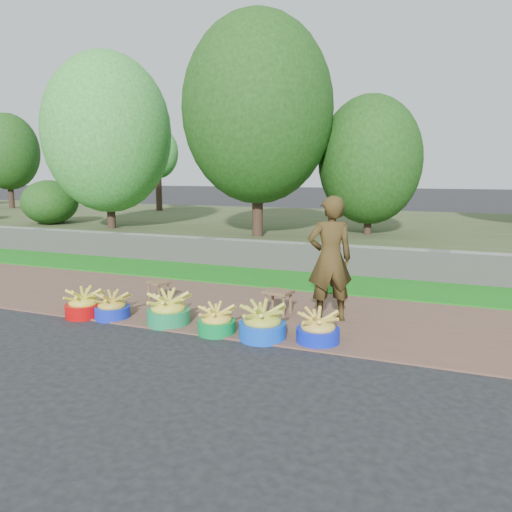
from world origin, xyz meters
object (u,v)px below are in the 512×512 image
at_px(basin_c, 168,310).
at_px(stool_right, 278,295).
at_px(basin_d, 217,321).
at_px(basin_e, 262,324).
at_px(stool_left, 159,285).
at_px(basin_f, 318,329).
at_px(vendor_woman, 330,259).
at_px(basin_a, 84,305).
at_px(basin_b, 112,307).

distance_m(basin_c, stool_right, 1.44).
distance_m(basin_d, basin_e, 0.57).
xyz_separation_m(basin_e, stool_left, (-2.04, 1.01, 0.06)).
bearing_deg(stool_left, basin_f, -18.96).
bearing_deg(vendor_woman, basin_e, 32.55).
bearing_deg(basin_f, stool_left, 161.04).
distance_m(basin_a, stool_left, 1.16).
relative_size(basin_a, stool_left, 1.28).
distance_m(basin_f, vendor_woman, 1.08).
bearing_deg(vendor_woman, basin_a, -10.32).
bearing_deg(basin_f, basin_a, -177.18).
relative_size(basin_a, basin_d, 1.08).
xyz_separation_m(basin_b, basin_c, (0.81, 0.06, 0.03)).
bearing_deg(stool_left, basin_a, -112.84).
relative_size(basin_d, vendor_woman, 0.29).
height_order(basin_f, stool_right, basin_f).
xyz_separation_m(basin_c, basin_d, (0.71, -0.09, -0.03)).
relative_size(basin_e, basin_f, 1.12).
distance_m(basin_a, vendor_woman, 3.25).
relative_size(basin_d, basin_e, 0.83).
bearing_deg(basin_d, basin_f, 5.87).
bearing_deg(basin_d, stool_right, 68.27).
height_order(basin_c, basin_f, basin_c).
distance_m(basin_a, basin_e, 2.49).
xyz_separation_m(stool_left, stool_right, (1.87, -0.03, 0.03)).
relative_size(basin_a, basin_e, 0.90).
xyz_separation_m(basin_a, vendor_woman, (3.01, 1.02, 0.64)).
height_order(basin_b, basin_c, basin_c).
xyz_separation_m(basin_f, vendor_woman, (-0.10, 0.87, 0.65)).
bearing_deg(basin_c, basin_d, -7.57).
height_order(basin_c, stool_right, basin_c).
distance_m(basin_b, basin_c, 0.81).
bearing_deg(basin_a, basin_f, 2.82).
height_order(basin_f, vendor_woman, vendor_woman).
xyz_separation_m(stool_left, vendor_woman, (2.56, -0.05, 0.57)).
height_order(basin_d, stool_right, same).
relative_size(basin_e, stool_left, 1.43).
bearing_deg(basin_e, stool_left, 153.61).
xyz_separation_m(basin_c, basin_f, (1.90, 0.03, -0.02)).
relative_size(basin_b, basin_d, 1.00).
xyz_separation_m(stool_right, vendor_woman, (0.69, -0.02, 0.54)).
relative_size(basin_b, vendor_woman, 0.29).
xyz_separation_m(basin_e, basin_f, (0.62, 0.10, -0.02)).
distance_m(basin_e, basin_f, 0.63).
bearing_deg(basin_e, basin_f, 9.11).
relative_size(basin_c, stool_right, 1.35).
xyz_separation_m(basin_f, stool_right, (-0.79, 0.89, 0.11)).
xyz_separation_m(basin_c, vendor_woman, (1.81, 0.89, 0.63)).
height_order(basin_e, stool_right, basin_e).
bearing_deg(vendor_woman, basin_f, 67.29).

